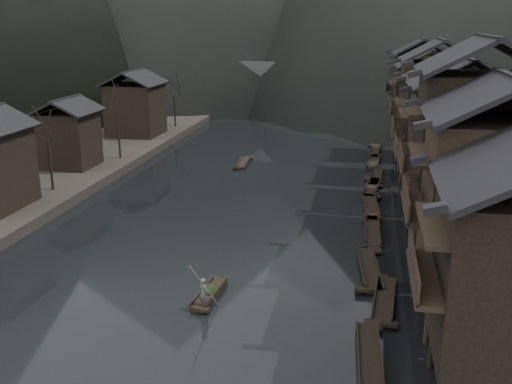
# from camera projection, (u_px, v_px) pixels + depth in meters

# --- Properties ---
(water) EXTENTS (300.00, 300.00, 0.00)m
(water) POSITION_uv_depth(u_px,v_px,m) (185.00, 290.00, 35.54)
(water) COLOR black
(water) RESTS_ON ground
(left_bank) EXTENTS (40.00, 200.00, 1.20)m
(left_bank) POSITION_uv_depth(u_px,v_px,m) (34.00, 136.00, 79.38)
(left_bank) COLOR #2D2823
(left_bank) RESTS_ON ground
(stilt_houses) EXTENTS (9.00, 67.60, 15.47)m
(stilt_houses) POSITION_uv_depth(u_px,v_px,m) (449.00, 112.00, 47.92)
(stilt_houses) COLOR black
(stilt_houses) RESTS_ON ground
(left_houses) EXTENTS (8.10, 53.20, 8.73)m
(left_houses) POSITION_uv_depth(u_px,v_px,m) (48.00, 130.00, 56.56)
(left_houses) COLOR black
(left_houses) RESTS_ON left_bank
(bare_trees) EXTENTS (3.82, 63.10, 7.65)m
(bare_trees) POSITION_uv_depth(u_px,v_px,m) (72.00, 127.00, 54.19)
(bare_trees) COLOR black
(bare_trees) RESTS_ON left_bank
(moored_sampans) EXTENTS (3.39, 67.36, 0.47)m
(moored_sampans) POSITION_uv_depth(u_px,v_px,m) (375.00, 189.00, 55.80)
(moored_sampans) COLOR black
(moored_sampans) RESTS_ON water
(midriver_boats) EXTENTS (13.46, 44.55, 0.45)m
(midriver_boats) POSITION_uv_depth(u_px,v_px,m) (315.00, 129.00, 86.15)
(midriver_boats) COLOR black
(midriver_boats) RESTS_ON water
(stone_bridge) EXTENTS (40.00, 6.00, 9.00)m
(stone_bridge) POSITION_uv_depth(u_px,v_px,m) (309.00, 84.00, 101.62)
(stone_bridge) COLOR #4C4C4F
(stone_bridge) RESTS_ON ground
(hero_sampan) EXTENTS (1.29, 4.59, 0.43)m
(hero_sampan) POSITION_uv_depth(u_px,v_px,m) (209.00, 294.00, 34.61)
(hero_sampan) COLOR black
(hero_sampan) RESTS_ON water
(cargo_heap) EXTENTS (1.00, 1.31, 0.60)m
(cargo_heap) POSITION_uv_depth(u_px,v_px,m) (210.00, 284.00, 34.65)
(cargo_heap) COLOR black
(cargo_heap) RESTS_ON hero_sampan
(boatman) EXTENTS (0.78, 0.71, 1.79)m
(boatman) POSITION_uv_depth(u_px,v_px,m) (203.00, 289.00, 32.77)
(boatman) COLOR slate
(boatman) RESTS_ON hero_sampan
(bamboo_pole) EXTENTS (1.42, 1.97, 3.73)m
(bamboo_pole) POSITION_uv_depth(u_px,v_px,m) (206.00, 245.00, 31.93)
(bamboo_pole) COLOR #8C7A51
(bamboo_pole) RESTS_ON boatman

